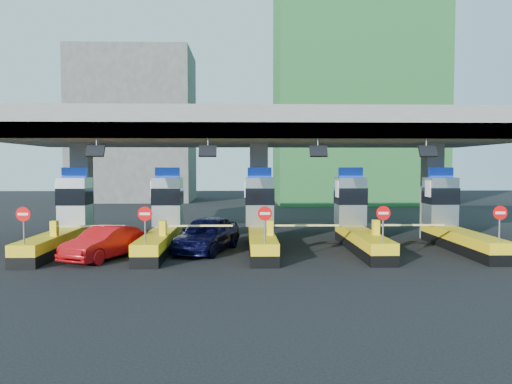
{
  "coord_description": "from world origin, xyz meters",
  "views": [
    {
      "loc": [
        -0.97,
        -25.39,
        4.24
      ],
      "look_at": [
        -0.24,
        0.0,
        2.91
      ],
      "focal_mm": 35.0,
      "sensor_mm": 36.0,
      "label": 1
    }
  ],
  "objects": [
    {
      "name": "bg_building_scaffold",
      "position": [
        12.0,
        32.0,
        14.0
      ],
      "size": [
        18.0,
        12.0,
        28.0
      ],
      "primitive_type": "cube",
      "color": "#1E5926",
      "rests_on": "ground"
    },
    {
      "name": "toll_lane_right",
      "position": [
        5.0,
        0.28,
        1.4
      ],
      "size": [
        4.43,
        8.0,
        4.16
      ],
      "color": "black",
      "rests_on": "ground"
    },
    {
      "name": "ground",
      "position": [
        0.0,
        0.0,
        0.0
      ],
      "size": [
        120.0,
        120.0,
        0.0
      ],
      "primitive_type": "plane",
      "color": "black",
      "rests_on": "ground"
    },
    {
      "name": "red_car",
      "position": [
        -7.19,
        -2.69,
        0.74
      ],
      "size": [
        3.3,
        4.75,
        1.48
      ],
      "primitive_type": "imported",
      "rotation": [
        0.0,
        0.0,
        -0.43
      ],
      "color": "#AD0D11",
      "rests_on": "ground"
    },
    {
      "name": "toll_canopy",
      "position": [
        0.0,
        2.87,
        6.13
      ],
      "size": [
        28.0,
        12.09,
        7.0
      ],
      "color": "slate",
      "rests_on": "ground"
    },
    {
      "name": "van",
      "position": [
        -2.69,
        -0.83,
        0.88
      ],
      "size": [
        3.55,
        5.55,
        1.76
      ],
      "primitive_type": "imported",
      "rotation": [
        0.0,
        0.0,
        -0.31
      ],
      "color": "black",
      "rests_on": "ground"
    },
    {
      "name": "toll_lane_far_left",
      "position": [
        -10.0,
        0.28,
        1.4
      ],
      "size": [
        4.43,
        8.0,
        4.16
      ],
      "color": "black",
      "rests_on": "ground"
    },
    {
      "name": "toll_lane_far_right",
      "position": [
        10.0,
        0.28,
        1.4
      ],
      "size": [
        4.43,
        8.0,
        4.16
      ],
      "color": "black",
      "rests_on": "ground"
    },
    {
      "name": "toll_lane_left",
      "position": [
        -5.0,
        0.28,
        1.4
      ],
      "size": [
        4.43,
        8.0,
        4.16
      ],
      "color": "black",
      "rests_on": "ground"
    },
    {
      "name": "bg_building_concrete",
      "position": [
        -14.0,
        36.0,
        9.0
      ],
      "size": [
        14.0,
        10.0,
        18.0
      ],
      "primitive_type": "cube",
      "color": "#4C4C49",
      "rests_on": "ground"
    },
    {
      "name": "toll_lane_center",
      "position": [
        0.0,
        0.28,
        1.4
      ],
      "size": [
        4.43,
        8.0,
        4.16
      ],
      "color": "black",
      "rests_on": "ground"
    }
  ]
}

